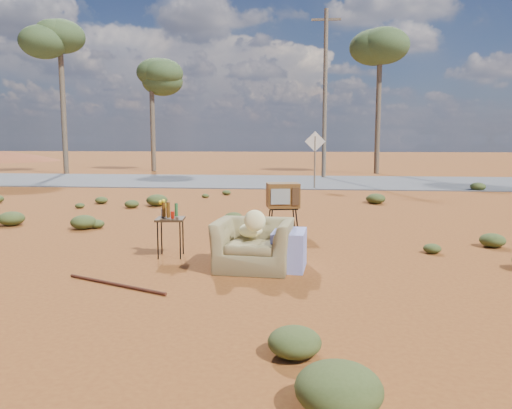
# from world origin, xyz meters

# --- Properties ---
(ground) EXTENTS (140.00, 140.00, 0.00)m
(ground) POSITION_xyz_m (0.00, 0.00, 0.00)
(ground) COLOR brown
(ground) RESTS_ON ground
(highway) EXTENTS (140.00, 7.00, 0.04)m
(highway) POSITION_xyz_m (0.00, 15.00, 0.02)
(highway) COLOR #565659
(highway) RESTS_ON ground
(armchair) EXTENTS (1.34, 0.83, 0.96)m
(armchair) POSITION_xyz_m (0.59, -0.10, 0.45)
(armchair) COLOR olive
(armchair) RESTS_ON ground
(tv_unit) EXTENTS (0.71, 0.61, 1.01)m
(tv_unit) POSITION_xyz_m (0.77, 2.76, 0.75)
(tv_unit) COLOR black
(tv_unit) RESTS_ON ground
(side_table) EXTENTS (0.49, 0.49, 0.90)m
(side_table) POSITION_xyz_m (-0.94, 0.52, 0.65)
(side_table) COLOR #342213
(side_table) RESTS_ON ground
(rusty_bar) EXTENTS (1.54, 0.72, 0.04)m
(rusty_bar) POSITION_xyz_m (-1.18, -1.16, 0.02)
(rusty_bar) COLOR #4F2115
(rusty_bar) RESTS_ON ground
(road_sign) EXTENTS (0.78, 0.06, 2.19)m
(road_sign) POSITION_xyz_m (1.50, 12.00, 1.50)
(road_sign) COLOR brown
(road_sign) RESTS_ON ground
(eucalyptus_left) EXTENTS (3.20, 3.20, 8.10)m
(eucalyptus_left) POSITION_xyz_m (-12.00, 19.00, 6.92)
(eucalyptus_left) COLOR brown
(eucalyptus_left) RESTS_ON ground
(eucalyptus_near_left) EXTENTS (3.20, 3.20, 6.60)m
(eucalyptus_near_left) POSITION_xyz_m (-8.00, 22.00, 5.45)
(eucalyptus_near_left) COLOR brown
(eucalyptus_near_left) RESTS_ON ground
(eucalyptus_center) EXTENTS (3.20, 3.20, 7.60)m
(eucalyptus_center) POSITION_xyz_m (5.00, 21.00, 6.43)
(eucalyptus_center) COLOR brown
(eucalyptus_center) RESTS_ON ground
(utility_pole_center) EXTENTS (1.40, 0.20, 8.00)m
(utility_pole_center) POSITION_xyz_m (2.00, 17.50, 4.15)
(utility_pole_center) COLOR brown
(utility_pole_center) RESTS_ON ground
(scrub_patch) EXTENTS (17.49, 8.07, 0.33)m
(scrub_patch) POSITION_xyz_m (-0.82, 4.41, 0.14)
(scrub_patch) COLOR #3F4B21
(scrub_patch) RESTS_ON ground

